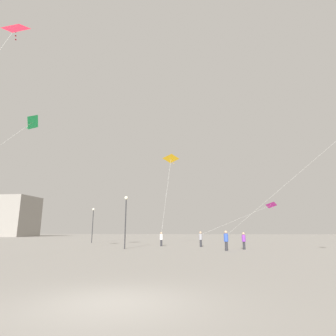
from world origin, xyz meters
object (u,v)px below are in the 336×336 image
person_in_grey (201,238)px  lamppost_west (93,219)px  person_in_purple (244,240)px  kite_amber_delta (171,159)px  kite_crimson_delta (14,30)px  building_left_hall (13,216)px  kite_magenta_delta (270,205)px  kite_emerald_delta (31,123)px  lamppost_east (126,213)px  person_in_blue (226,240)px  person_in_white (161,238)px

person_in_grey → lamppost_west: size_ratio=0.33×
person_in_purple → kite_amber_delta: 14.42m
kite_crimson_delta → person_in_purple: bearing=35.9°
building_left_hall → kite_magenta_delta: bearing=-31.2°
person_in_grey → lamppost_west: (-15.83, 8.94, 2.49)m
kite_emerald_delta → lamppost_east: size_ratio=2.32×
person_in_grey → kite_crimson_delta: 25.36m
kite_magenta_delta → kite_amber_delta: 16.36m
kite_emerald_delta → lamppost_west: size_ratio=2.37×
person_in_blue → lamppost_east: lamppost_east is taller
person_in_purple → person_in_grey: (-4.04, 3.94, 0.04)m
kite_emerald_delta → person_in_blue: bearing=19.0°
building_left_hall → person_in_blue: bearing=-43.5°
person_in_white → lamppost_west: size_ratio=0.32×
person_in_white → person_in_blue: person_in_blue is taller
person_in_grey → person_in_blue: 6.31m
kite_magenta_delta → person_in_white: bearing=-149.6°
person_in_grey → building_left_hall: (-57.61, 50.87, 5.27)m
person_in_purple → kite_amber_delta: bearing=120.0°
person_in_blue → kite_magenta_delta: size_ratio=0.15×
lamppost_west → kite_magenta_delta: bearing=1.8°
person_in_purple → kite_magenta_delta: bearing=48.3°
kite_crimson_delta → lamppost_east: 17.79m
building_left_hall → lamppost_east: building_left_hall is taller
lamppost_east → lamppost_west: size_ratio=1.02×
person_in_grey → kite_emerald_delta: kite_emerald_delta is taller
person_in_grey → kite_crimson_delta: bearing=11.4°
kite_magenta_delta → kite_amber_delta: size_ratio=1.13×
kite_amber_delta → lamppost_east: kite_amber_delta is taller
kite_crimson_delta → person_in_white: bearing=64.0°
person_in_blue → person_in_purple: bearing=30.2°
person_in_white → kite_magenta_delta: kite_magenta_delta is taller
person_in_blue → kite_emerald_delta: (-16.16, -5.55, 9.52)m
lamppost_east → kite_magenta_delta: bearing=38.3°
building_left_hall → kite_emerald_delta: bearing=-55.0°
person_in_white → building_left_hall: size_ratio=0.13×
person_in_white → kite_magenta_delta: 17.77m
building_left_hall → lamppost_east: (50.12, -55.17, -2.73)m
person_in_purple → person_in_blue: 2.73m
person_in_white → person_in_grey: 4.66m
building_left_hall → lamppost_west: bearing=-45.1°
person_in_purple → building_left_hall: size_ratio=0.12×
lamppost_east → person_in_white: bearing=61.1°
kite_emerald_delta → person_in_white: bearing=53.0°
person_in_blue → building_left_hall: size_ratio=0.14×
building_left_hall → person_in_purple: bearing=-41.6°
kite_crimson_delta → kite_amber_delta: size_ratio=1.48×
kite_magenta_delta → kite_emerald_delta: 32.68m
person_in_grey → kite_emerald_delta: 20.47m
lamppost_east → kite_emerald_delta: bearing=-132.2°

